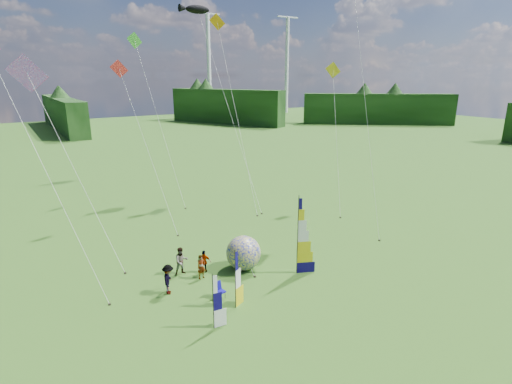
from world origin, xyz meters
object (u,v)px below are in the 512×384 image
spectator_a (201,267)px  spectator_b (181,261)px  bol_inflatable (243,253)px  kite_whale (227,97)px  feather_banner_main (298,237)px  spectator_d (204,261)px  side_banner_left (235,281)px  spectator_c (168,279)px  camp_chair (220,291)px  side_banner_far (213,303)px

spectator_a → spectator_b: bearing=116.8°
spectator_a → spectator_b: size_ratio=0.86×
bol_inflatable → kite_whale: 18.47m
feather_banner_main → kite_whale: 19.05m
spectator_d → side_banner_left: bearing=124.5°
spectator_c → kite_whale: kite_whale is taller
spectator_a → camp_chair: 2.70m
spectator_d → kite_whale: size_ratio=0.07×
spectator_b → kite_whale: (10.72, 12.99, 9.22)m
feather_banner_main → camp_chair: bearing=-156.5°
bol_inflatable → spectator_d: bearing=157.6°
feather_banner_main → side_banner_left: (-5.24, -1.30, -0.86)m
side_banner_left → kite_whale: size_ratio=0.16×
side_banner_far → kite_whale: (11.61, 19.17, 8.67)m
bol_inflatable → spectator_c: bol_inflatable is taller
side_banner_left → spectator_d: bearing=61.7°
feather_banner_main → spectator_d: 6.15m
side_banner_left → camp_chair: side_banner_left is taller
spectator_b → camp_chair: size_ratio=1.88×
feather_banner_main → side_banner_left: size_ratio=1.53×
side_banner_left → bol_inflatable: bearing=29.7°
bol_inflatable → spectator_b: size_ratio=1.25×
side_banner_left → side_banner_far: size_ratio=1.13×
feather_banner_main → side_banner_far: 7.52m
bol_inflatable → camp_chair: size_ratio=2.35×
bol_inflatable → spectator_a: bearing=173.2°
kite_whale → camp_chair: bearing=-137.6°
spectator_a → side_banner_left: bearing=-95.9°
bol_inflatable → spectator_c: size_ratio=1.26×
camp_chair → kite_whale: size_ratio=0.05×
side_banner_left → spectator_c: (-2.49, 3.41, -0.75)m
side_banner_left → spectator_b: 5.32m
spectator_b → kite_whale: size_ratio=0.09×
camp_chair → spectator_c: bearing=125.7°
feather_banner_main → spectator_d: bearing=169.4°
spectator_b → spectator_d: bearing=-19.0°
feather_banner_main → spectator_b: 7.47m
spectator_c → camp_chair: size_ratio=1.86×
side_banner_left → camp_chair: (-0.26, 1.32, -1.16)m
feather_banner_main → side_banner_far: feather_banner_main is taller
camp_chair → kite_whale: (10.03, 16.85, 9.64)m
spectator_a → spectator_b: (-0.81, 1.18, 0.13)m
spectator_d → side_banner_far: bearing=107.7°
side_banner_left → spectator_a: (-0.13, 4.00, -0.87)m
spectator_d → spectator_b: bearing=16.1°
spectator_a → camp_chair: size_ratio=1.61×
side_banner_far → spectator_d: (2.20, 5.62, -0.70)m
feather_banner_main → bol_inflatable: size_ratio=2.22×
spectator_c → bol_inflatable: bearing=-60.6°
side_banner_far → bol_inflatable: size_ratio=1.29×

